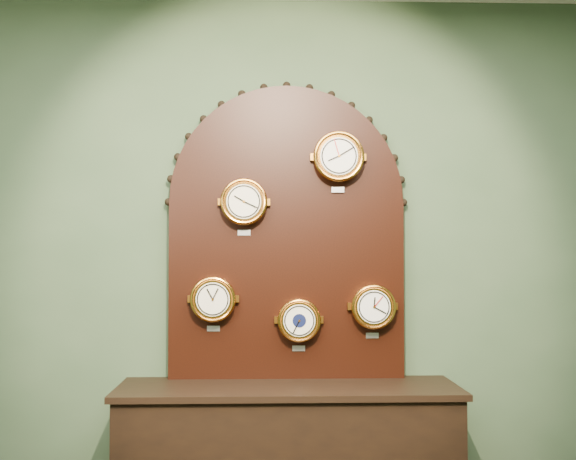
{
  "coord_description": "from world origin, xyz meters",
  "views": [
    {
      "loc": [
        -0.12,
        -1.31,
        1.46
      ],
      "look_at": [
        0.0,
        2.25,
        1.58
      ],
      "focal_mm": 45.7,
      "sensor_mm": 36.0,
      "label": 1
    }
  ],
  "objects_px": {
    "display_board": "(287,222)",
    "hygrometer": "(213,299)",
    "roman_clock": "(244,202)",
    "arabic_clock": "(338,157)",
    "tide_clock": "(373,307)",
    "barometer": "(299,320)"
  },
  "relations": [
    {
      "from": "hygrometer",
      "to": "barometer",
      "type": "height_order",
      "value": "hygrometer"
    },
    {
      "from": "display_board",
      "to": "barometer",
      "type": "relative_size",
      "value": 5.69
    },
    {
      "from": "arabic_clock",
      "to": "hygrometer",
      "type": "distance_m",
      "value": 0.96
    },
    {
      "from": "display_board",
      "to": "barometer",
      "type": "xyz_separation_m",
      "value": [
        0.06,
        -0.07,
        -0.5
      ]
    },
    {
      "from": "barometer",
      "to": "arabic_clock",
      "type": "bearing_deg",
      "value": -0.24
    },
    {
      "from": "arabic_clock",
      "to": "tide_clock",
      "type": "xyz_separation_m",
      "value": [
        0.17,
        0.0,
        -0.76
      ]
    },
    {
      "from": "roman_clock",
      "to": "arabic_clock",
      "type": "xyz_separation_m",
      "value": [
        0.48,
        -0.0,
        0.23
      ]
    },
    {
      "from": "display_board",
      "to": "roman_clock",
      "type": "relative_size",
      "value": 5.34
    },
    {
      "from": "arabic_clock",
      "to": "hygrometer",
      "type": "xyz_separation_m",
      "value": [
        -0.63,
        0.0,
        -0.72
      ]
    },
    {
      "from": "display_board",
      "to": "roman_clock",
      "type": "bearing_deg",
      "value": -162.97
    },
    {
      "from": "roman_clock",
      "to": "barometer",
      "type": "relative_size",
      "value": 1.07
    },
    {
      "from": "arabic_clock",
      "to": "hygrometer",
      "type": "bearing_deg",
      "value": 179.93
    },
    {
      "from": "display_board",
      "to": "hygrometer",
      "type": "relative_size",
      "value": 5.48
    },
    {
      "from": "arabic_clock",
      "to": "tide_clock",
      "type": "distance_m",
      "value": 0.78
    },
    {
      "from": "roman_clock",
      "to": "barometer",
      "type": "height_order",
      "value": "roman_clock"
    },
    {
      "from": "display_board",
      "to": "arabic_clock",
      "type": "height_order",
      "value": "display_board"
    },
    {
      "from": "arabic_clock",
      "to": "hygrometer",
      "type": "height_order",
      "value": "arabic_clock"
    },
    {
      "from": "hygrometer",
      "to": "barometer",
      "type": "relative_size",
      "value": 1.04
    },
    {
      "from": "hygrometer",
      "to": "roman_clock",
      "type": "bearing_deg",
      "value": -0.07
    },
    {
      "from": "hygrometer",
      "to": "tide_clock",
      "type": "bearing_deg",
      "value": 0.0
    },
    {
      "from": "display_board",
      "to": "roman_clock",
      "type": "xyz_separation_m",
      "value": [
        -0.22,
        -0.07,
        0.1
      ]
    },
    {
      "from": "display_board",
      "to": "tide_clock",
      "type": "xyz_separation_m",
      "value": [
        0.44,
        -0.07,
        -0.43
      ]
    }
  ]
}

